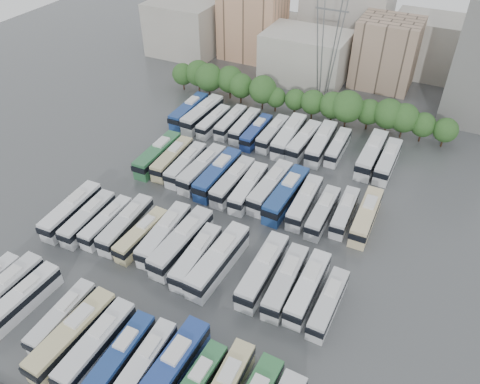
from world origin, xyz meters
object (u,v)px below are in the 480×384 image
at_px(bus_r1_s4, 142,235).
at_px(bus_r2_s11, 323,212).
at_px(bus_r3_s4, 245,126).
at_px(bus_r3_s9, 321,143).
at_px(bus_r3_s13, 388,161).
at_px(bus_r3_s1, 203,114).
at_px(bus_r2_s6, 233,181).
at_px(bus_r1_s3, 126,224).
at_px(bus_r2_s1, 158,154).
at_px(bus_r1_s2, 107,222).
at_px(bus_r2_s12, 345,212).
at_px(bus_r0_s8, 145,364).
at_px(bus_r2_s9, 286,194).
at_px(bus_r1_s8, 218,260).
at_px(bus_r3_s6, 273,133).
at_px(bus_r0_s6, 97,345).
at_px(bus_r1_s6, 182,242).
at_px(bus_r2_s5, 218,174).
at_px(bus_r0_s5, 73,335).
at_px(bus_r2_s3, 186,164).
at_px(bus_r2_s7, 249,188).
at_px(bus_r1_s5, 164,234).
at_px(bus_r0_s9, 170,372).
at_px(bus_r1_s1, 88,218).
at_px(bus_r3_s5, 256,132).
at_px(bus_r1_s12, 308,287).
at_px(bus_r2_s10, 305,202).
at_px(bus_r1_s0, 72,211).
at_px(electricity_pylon, 331,22).
at_px(bus_r3_s10, 338,147).
at_px(bus_r0_s4, 62,317).
at_px(bus_r3_s0, 189,111).
at_px(bus_r1_s10, 263,270).
at_px(bus_r0_s1, 4,291).
at_px(bus_r2_s13, 366,216).
at_px(bus_r3_s3, 231,122).
at_px(bus_r0_s2, 22,299).
at_px(bus_r3_s8, 304,141).
at_px(bus_r0_s7, 121,357).
at_px(bus_r2_s2, 172,158).
at_px(bus_r1_s7, 196,256).
at_px(bus_r3_s12, 371,154).

relative_size(bus_r1_s4, bus_r2_s11, 0.97).
xyz_separation_m(bus_r3_s4, bus_r3_s9, (16.50, 0.09, 0.28)).
bearing_deg(bus_r3_s4, bus_r3_s13, -1.91).
bearing_deg(bus_r3_s1, bus_r2_s6, -45.86).
distance_m(bus_r1_s3, bus_r2_s1, 19.55).
distance_m(bus_r1_s2, bus_r2_s12, 38.08).
distance_m(bus_r0_s8, bus_r1_s3, 24.84).
bearing_deg(bus_r3_s9, bus_r2_s9, -92.20).
height_order(bus_r1_s8, bus_r3_s6, bus_r1_s8).
bearing_deg(bus_r3_s13, bus_r0_s6, -112.33).
xyz_separation_m(bus_r1_s6, bus_r2_s5, (-3.32, 17.54, -0.04)).
bearing_deg(bus_r0_s5, bus_r1_s8, 64.51).
distance_m(bus_r2_s3, bus_r2_s7, 13.41).
xyz_separation_m(bus_r1_s5, bus_r3_s6, (3.25, 34.69, -0.15)).
bearing_deg(bus_r0_s9, bus_r0_s6, -173.78).
relative_size(bus_r1_s8, bus_r3_s1, 1.02).
xyz_separation_m(bus_r1_s1, bus_r3_s4, (9.84, 37.10, -0.06)).
bearing_deg(bus_r3_s5, bus_r3_s1, 175.12).
bearing_deg(bus_r0_s8, bus_r1_s12, 53.30).
bearing_deg(bus_r2_s6, bus_r2_s10, 2.46).
height_order(bus_r1_s0, bus_r2_s9, bus_r2_s9).
bearing_deg(electricity_pylon, bus_r1_s0, -112.45).
bearing_deg(bus_r1_s4, bus_r1_s12, 5.42).
relative_size(bus_r1_s12, bus_r2_s10, 1.01).
height_order(bus_r3_s5, bus_r3_s10, bus_r3_s5).
bearing_deg(bus_r0_s4, bus_r3_s5, 85.28).
bearing_deg(bus_r3_s0, bus_r3_s10, 0.90).
relative_size(bus_r1_s10, bus_r3_s10, 1.20).
relative_size(bus_r2_s1, bus_r3_s0, 1.01).
height_order(bus_r0_s1, bus_r2_s13, bus_r2_s13).
bearing_deg(electricity_pylon, bus_r1_s3, -103.79).
xyz_separation_m(bus_r1_s4, bus_r3_s3, (-3.28, 36.49, 0.04)).
height_order(bus_r2_s7, bus_r3_s6, bus_r2_s7).
bearing_deg(bus_r1_s12, bus_r2_s13, 79.27).
bearing_deg(bus_r0_s2, bus_r3_s4, 85.46).
xyz_separation_m(bus_r2_s3, bus_r3_s8, (16.71, 17.02, 0.09)).
xyz_separation_m(bus_r0_s7, bus_r3_s10, (9.70, 55.54, -0.10)).
height_order(bus_r1_s2, bus_r2_s13, bus_r2_s13).
height_order(bus_r0_s4, bus_r2_s6, bus_r2_s6).
relative_size(bus_r0_s4, bus_r3_s3, 0.98).
bearing_deg(bus_r2_s5, bus_r2_s13, 1.96).
bearing_deg(bus_r2_s2, bus_r3_s1, 98.17).
distance_m(bus_r0_s1, bus_r1_s7, 26.12).
bearing_deg(bus_r3_s12, bus_r1_s4, -124.87).
bearing_deg(bus_r0_s1, bus_r3_s12, 56.94).
bearing_deg(bus_r2_s3, bus_r3_s8, 43.98).
relative_size(bus_r2_s2, bus_r3_s3, 1.07).
xyz_separation_m(bus_r2_s2, bus_r3_s0, (-6.55, 16.96, 0.13)).
bearing_deg(bus_r0_s8, bus_r1_s3, 130.01).
height_order(bus_r1_s7, bus_r3_s9, bus_r3_s9).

